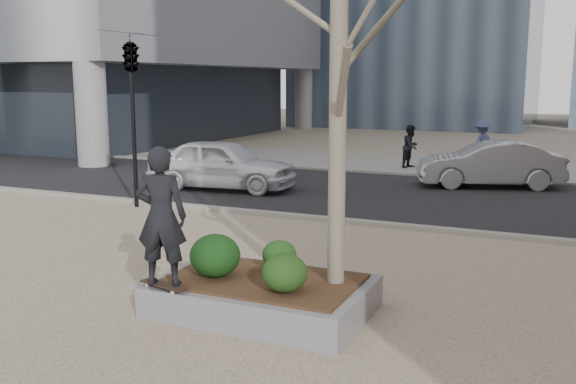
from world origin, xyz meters
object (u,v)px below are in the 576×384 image
at_px(planter, 263,296).
at_px(skateboard, 164,287).
at_px(skateboarder, 161,216).
at_px(police_car, 222,164).

xyz_separation_m(planter, skateboard, (-1.10, -0.88, 0.26)).
distance_m(planter, skateboard, 1.43).
height_order(skateboarder, police_car, skateboarder).
height_order(skateboard, skateboarder, skateboarder).
relative_size(planter, skateboard, 3.85).
distance_m(skateboard, skateboarder, 1.00).
xyz_separation_m(skateboard, police_car, (-4.66, 9.74, 0.30)).
relative_size(planter, police_car, 0.67).
relative_size(skateboarder, police_car, 0.43).
bearing_deg(skateboarder, police_car, -81.55).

